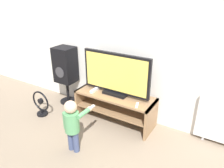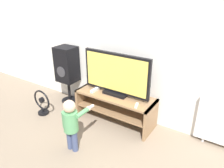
% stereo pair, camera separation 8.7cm
% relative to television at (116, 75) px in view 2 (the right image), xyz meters
% --- Properties ---
extents(ground_plane, '(16.00, 16.00, 0.00)m').
position_rel_television_xyz_m(ground_plane, '(0.00, -0.25, -0.80)').
color(ground_plane, gray).
extents(wall_back, '(10.00, 0.06, 2.60)m').
position_rel_television_xyz_m(wall_back, '(0.00, 0.29, 0.50)').
color(wall_back, silver).
rests_on(wall_back, ground_plane).
extents(tv_stand, '(1.26, 0.46, 0.48)m').
position_rel_television_xyz_m(tv_stand, '(0.00, -0.02, -0.48)').
color(tv_stand, '#93704C').
rests_on(tv_stand, ground_plane).
extents(television, '(1.10, 0.20, 0.66)m').
position_rel_television_xyz_m(television, '(0.00, 0.00, 0.00)').
color(television, black).
rests_on(television, tv_stand).
extents(game_console, '(0.05, 0.20, 0.04)m').
position_rel_television_xyz_m(game_console, '(-0.34, -0.09, -0.30)').
color(game_console, white).
rests_on(game_console, tv_stand).
extents(remote_primary, '(0.07, 0.13, 0.03)m').
position_rel_television_xyz_m(remote_primary, '(0.44, -0.16, -0.31)').
color(remote_primary, white).
rests_on(remote_primary, tv_stand).
extents(child, '(0.28, 0.43, 0.75)m').
position_rel_television_xyz_m(child, '(-0.12, -0.89, -0.36)').
color(child, '#3F4C72').
rests_on(child, ground_plane).
extents(speaker_tower, '(0.35, 0.32, 1.05)m').
position_rel_television_xyz_m(speaker_tower, '(-1.08, 0.09, -0.09)').
color(speaker_tower, black).
rests_on(speaker_tower, ground_plane).
extents(floor_fan, '(0.36, 0.18, 0.44)m').
position_rel_television_xyz_m(floor_fan, '(-1.15, -0.50, -0.60)').
color(floor_fan, black).
rests_on(floor_fan, ground_plane).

